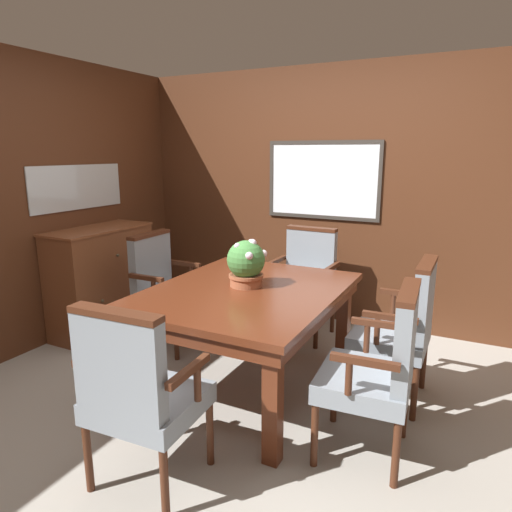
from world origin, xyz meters
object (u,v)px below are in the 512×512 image
object	(u,v)px
chair_right_near	(379,365)
potted_plant	(246,263)
dining_table	(246,302)
chair_head_near	(138,389)
chair_head_far	(305,277)
chair_right_far	(402,325)
chair_left_far	(163,285)
sideboard_cabinet	(102,280)

from	to	relation	value
chair_right_near	potted_plant	size ratio (longest dim) A/B	2.93
dining_table	chair_head_near	bearing A→B (deg)	-89.79
chair_head_far	potted_plant	xyz separation A→B (m)	(-0.04, -1.08, 0.36)
chair_head_near	chair_head_far	world-z (taller)	same
chair_right_near	dining_table	bearing A→B (deg)	-112.99
dining_table	chair_right_far	bearing A→B (deg)	18.10
chair_head_near	chair_right_near	distance (m)	1.26
dining_table	chair_left_far	size ratio (longest dim) A/B	1.56
chair_head_far	chair_right_near	bearing A→B (deg)	-54.33
sideboard_cabinet	chair_left_far	bearing A→B (deg)	0.08
chair_head_far	dining_table	bearing A→B (deg)	-88.23
chair_head_far	potted_plant	size ratio (longest dim) A/B	2.93
dining_table	potted_plant	world-z (taller)	potted_plant
sideboard_cabinet	potted_plant	bearing A→B (deg)	-9.94
dining_table	sideboard_cabinet	bearing A→B (deg)	168.32
potted_plant	sideboard_cabinet	bearing A→B (deg)	170.06
chair_left_far	chair_head_near	bearing A→B (deg)	-146.26
sideboard_cabinet	chair_head_far	bearing A→B (deg)	24.59
dining_table	chair_left_far	distance (m)	1.07
dining_table	chair_right_near	bearing A→B (deg)	-18.93
dining_table	sideboard_cabinet	size ratio (longest dim) A/B	1.53
chair_head_far	sideboard_cabinet	xyz separation A→B (m)	(-1.72, -0.79, -0.05)
chair_left_far	chair_right_near	bearing A→B (deg)	-109.76
chair_right_near	potted_plant	xyz separation A→B (m)	(-1.02, 0.40, 0.36)
chair_right_far	sideboard_cabinet	distance (m)	2.72
chair_right_near	sideboard_cabinet	size ratio (longest dim) A/B	0.98
chair_left_far	chair_head_near	size ratio (longest dim) A/B	1.00
dining_table	chair_head_near	size ratio (longest dim) A/B	1.56
dining_table	chair_head_near	world-z (taller)	chair_head_near
potted_plant	chair_right_far	bearing A→B (deg)	14.55
chair_right_far	chair_head_far	size ratio (longest dim) A/B	1.00
chair_head_far	chair_right_far	bearing A→B (deg)	-37.29
chair_head_far	chair_right_near	size ratio (longest dim) A/B	1.00
chair_head_near	sideboard_cabinet	world-z (taller)	chair_head_near
chair_head_far	sideboard_cabinet	world-z (taller)	chair_head_far
sideboard_cabinet	chair_right_far	bearing A→B (deg)	-0.58
chair_right_far	potted_plant	xyz separation A→B (m)	(-1.03, -0.27, 0.36)
chair_right_near	potted_plant	world-z (taller)	potted_plant
chair_left_far	sideboard_cabinet	size ratio (longest dim) A/B	0.98
chair_left_far	chair_right_near	size ratio (longest dim) A/B	1.00
chair_left_far	sideboard_cabinet	world-z (taller)	chair_left_far
chair_right_far	sideboard_cabinet	size ratio (longest dim) A/B	0.98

